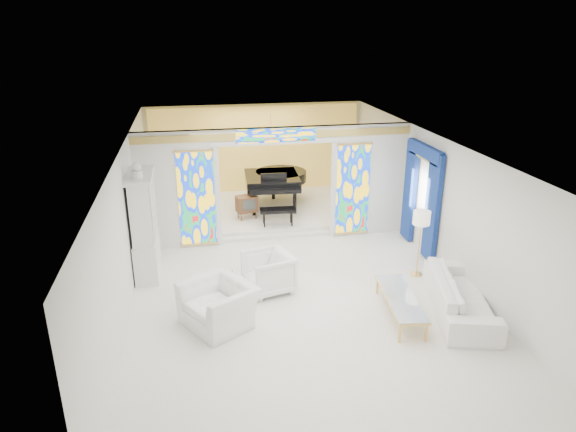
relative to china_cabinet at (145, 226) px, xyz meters
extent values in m
plane|color=white|center=(3.22, -0.60, -1.17)|extent=(12.00, 12.00, 0.00)
cube|color=white|center=(3.22, -0.60, 1.83)|extent=(7.00, 12.00, 0.02)
cube|color=silver|center=(3.22, 5.40, 0.33)|extent=(7.00, 0.02, 3.00)
cube|color=silver|center=(3.22, -6.60, 0.33)|extent=(7.00, 0.02, 3.00)
cube|color=silver|center=(-0.28, -0.60, 0.33)|extent=(0.02, 12.00, 3.00)
cube|color=silver|center=(6.72, -0.60, 0.33)|extent=(0.02, 12.00, 3.00)
cube|color=silver|center=(0.72, 1.40, 0.33)|extent=(2.00, 0.18, 3.00)
cube|color=silver|center=(5.72, 1.40, 0.33)|extent=(2.00, 0.18, 3.00)
cube|color=silver|center=(3.22, 1.40, 1.63)|extent=(3.00, 0.18, 0.40)
cube|color=silver|center=(1.72, 1.30, 0.13)|extent=(0.12, 0.06, 2.60)
cube|color=silver|center=(4.72, 1.30, 0.13)|extent=(0.12, 0.06, 2.60)
cube|color=silver|center=(3.22, 1.30, 1.48)|extent=(3.24, 0.06, 0.12)
cube|color=gold|center=(3.22, 1.30, 1.65)|extent=(7.00, 0.05, 0.18)
cube|color=gold|center=(1.19, 1.29, 0.13)|extent=(0.90, 0.04, 2.40)
cube|color=gold|center=(5.25, 1.29, 0.13)|extent=(0.90, 0.04, 2.40)
cube|color=gold|center=(3.22, 1.29, 1.65)|extent=(2.00, 0.04, 0.34)
cube|color=white|center=(3.22, 3.50, -1.08)|extent=(6.80, 3.80, 0.18)
cube|color=#F7D756|center=(3.22, 5.28, 0.33)|extent=(6.70, 0.10, 2.90)
cylinder|color=gold|center=(3.42, 3.40, 1.38)|extent=(0.48, 0.48, 0.30)
cube|color=navy|center=(6.62, -0.55, 0.18)|extent=(0.12, 0.55, 2.60)
cube|color=navy|center=(6.62, 0.75, 0.18)|extent=(0.12, 0.55, 2.60)
cube|color=navy|center=(6.62, 0.10, 1.38)|extent=(0.14, 1.70, 0.30)
cube|color=gold|center=(6.62, 0.10, 1.21)|extent=(0.12, 1.50, 0.06)
cube|color=silver|center=(0.00, 0.00, -0.72)|extent=(0.50, 1.40, 0.90)
cube|color=silver|center=(0.00, 0.00, 0.43)|extent=(0.44, 1.30, 1.40)
cube|color=silver|center=(0.23, 0.00, 0.43)|extent=(0.01, 1.20, 1.30)
cube|color=silver|center=(0.00, 0.00, 1.17)|extent=(0.56, 1.46, 0.08)
cylinder|color=white|center=(0.00, -0.35, 1.29)|extent=(0.22, 0.22, 0.16)
sphere|color=white|center=(0.00, -0.35, 1.45)|extent=(0.20, 0.20, 0.20)
imported|color=white|center=(1.44, -2.46, -0.75)|extent=(1.62, 1.67, 0.83)
imported|color=white|center=(2.57, -1.34, -0.74)|extent=(1.15, 1.13, 0.86)
imported|color=white|center=(6.17, -2.93, -0.79)|extent=(1.65, 2.75, 0.75)
cylinder|color=silver|center=(1.80, -1.69, -0.65)|extent=(0.54, 0.54, 0.03)
cylinder|color=silver|center=(1.80, -1.69, -0.91)|extent=(0.09, 0.09, 0.50)
cylinder|color=silver|center=(1.80, -1.69, -1.16)|extent=(0.36, 0.36, 0.03)
imported|color=white|center=(1.80, -1.69, -0.53)|extent=(0.20, 0.20, 0.21)
cube|color=silver|center=(4.95, -2.84, -0.76)|extent=(0.79, 1.93, 0.04)
cube|color=gold|center=(4.95, -2.84, -0.78)|extent=(0.83, 1.97, 0.03)
cube|color=gold|center=(4.60, -3.69, -0.98)|extent=(0.05, 0.05, 0.39)
cube|color=gold|center=(5.08, -3.75, -0.98)|extent=(0.05, 0.05, 0.39)
cube|color=gold|center=(4.82, -1.92, -0.98)|extent=(0.05, 0.05, 0.39)
cube|color=gold|center=(5.31, -1.98, -0.98)|extent=(0.05, 0.05, 0.39)
cylinder|color=gold|center=(6.02, -1.25, -1.16)|extent=(0.35, 0.35, 0.03)
cylinder|color=gold|center=(6.02, -1.25, -0.46)|extent=(0.04, 0.04, 1.42)
cylinder|color=white|center=(6.02, -1.25, 0.23)|extent=(0.50, 0.50, 0.30)
cube|color=black|center=(3.45, 3.58, -0.17)|extent=(1.67, 1.77, 0.30)
cylinder|color=black|center=(3.80, 3.94, -0.17)|extent=(1.65, 1.65, 0.30)
cube|color=black|center=(3.39, 2.61, -0.21)|extent=(1.48, 0.42, 0.11)
cube|color=beige|center=(3.39, 2.52, -0.19)|extent=(1.36, 0.19, 0.03)
cube|color=black|center=(3.42, 2.99, 0.07)|extent=(0.76, 0.08, 0.27)
cube|color=black|center=(3.35, 1.96, -0.56)|extent=(0.99, 0.44, 0.09)
cylinder|color=black|center=(2.81, 2.86, -0.65)|extent=(0.11, 0.11, 0.67)
cylinder|color=black|center=(4.00, 2.79, -0.65)|extent=(0.11, 0.11, 0.67)
cylinder|color=black|center=(3.60, 4.22, -0.65)|extent=(0.11, 0.11, 0.67)
cube|color=brown|center=(2.58, 2.65, -0.56)|extent=(0.64, 0.50, 0.46)
cube|color=#353A38|center=(2.62, 2.46, -0.53)|extent=(0.36, 0.10, 0.29)
cone|color=brown|center=(2.39, 2.47, -0.89)|extent=(0.04, 0.04, 0.20)
cone|color=brown|center=(2.83, 2.57, -0.89)|extent=(0.04, 0.04, 0.20)
cone|color=brown|center=(2.33, 2.74, -0.89)|extent=(0.04, 0.04, 0.20)
cone|color=brown|center=(2.76, 2.84, -0.89)|extent=(0.04, 0.04, 0.20)
camera|label=1|loc=(1.14, -11.04, 4.23)|focal=32.00mm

